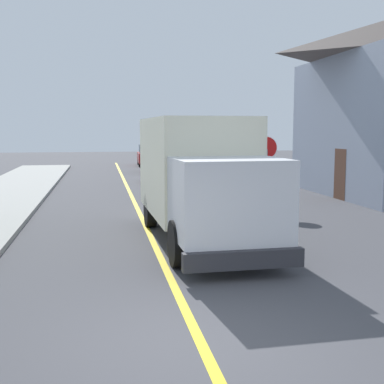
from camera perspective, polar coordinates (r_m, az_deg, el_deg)
ground_plane at (r=7.11m, az=1.19°, el=-16.99°), size 120.00×120.00×0.00m
centre_line_yellow at (r=16.67m, az=-5.63°, el=-2.97°), size 0.16×56.00×0.01m
box_truck at (r=13.27m, az=0.85°, el=2.17°), size 2.62×7.25×3.20m
parked_car_near at (r=20.64m, az=-0.67°, el=1.21°), size 1.85×4.42×1.67m
parked_car_mid at (r=27.41m, az=-3.57°, el=2.65°), size 1.89×4.43×1.67m
parked_car_far at (r=34.18m, az=-4.03°, el=3.52°), size 1.94×4.46×1.67m
parked_car_furthest at (r=40.79m, az=-4.83°, el=4.08°), size 1.96×4.46×1.67m
stop_sign at (r=18.16m, az=8.34°, el=3.70°), size 0.80×0.10×2.65m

